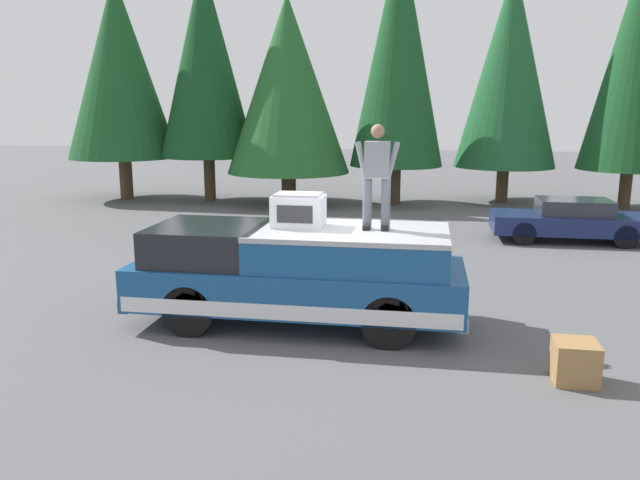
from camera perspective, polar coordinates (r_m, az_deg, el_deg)
name	(u,v)px	position (r m, az deg, el deg)	size (l,w,h in m)	color
ground_plane	(338,324)	(10.72, 1.67, -7.67)	(90.00, 90.00, 0.00)	#565659
pickup_truck	(298,273)	(10.53, -2.03, -3.04)	(2.01, 5.54, 1.65)	navy
compressor_unit	(299,210)	(10.42, -1.96, 2.72)	(0.65, 0.84, 0.56)	silver
person_on_truck_bed	(377,174)	(10.13, 5.20, 5.98)	(0.29, 0.72, 1.69)	#4C515B
parked_car_navy	(570,220)	(18.44, 21.77, 1.68)	(1.64, 4.10, 1.16)	navy
wooden_crate	(575,362)	(9.16, 22.16, -10.20)	(0.56, 0.56, 0.56)	olive
conifer_far_left	(639,54)	(25.15, 27.00, 14.86)	(3.53, 3.53, 9.44)	#4C3826
conifer_left	(509,68)	(25.25, 16.81, 14.76)	(3.79, 3.79, 8.76)	#4C3826
conifer_center_left	(398,50)	(23.96, 7.14, 16.74)	(3.46, 3.46, 9.84)	#4C3826
conifer_center_right	(288,85)	(23.72, -2.96, 13.86)	(4.57, 4.57, 7.60)	#4C3826
conifer_right	(205,61)	(24.99, -10.37, 15.75)	(3.64, 3.64, 8.97)	#4C3826
conifer_far_right	(119,68)	(26.26, -17.80, 14.64)	(4.23, 4.23, 8.54)	#4C3826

